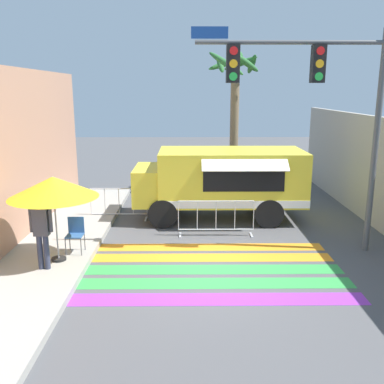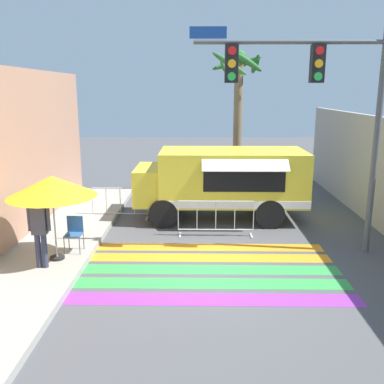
# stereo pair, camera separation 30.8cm
# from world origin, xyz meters

# --- Properties ---
(ground_plane) EXTENTS (60.00, 60.00, 0.00)m
(ground_plane) POSITION_xyz_m (0.00, 0.00, 0.00)
(ground_plane) COLOR #4C4C4F
(crosswalk_painted) EXTENTS (6.40, 3.60, 0.01)m
(crosswalk_painted) POSITION_xyz_m (0.00, -0.04, 0.00)
(crosswalk_painted) COLOR purple
(crosswalk_painted) RESTS_ON ground_plane
(food_truck) EXTENTS (5.57, 2.74, 2.32)m
(food_truck) POSITION_xyz_m (0.47, 4.26, 1.38)
(food_truck) COLOR yellow
(food_truck) RESTS_ON ground_plane
(traffic_signal_pole) EXTENTS (4.84, 0.29, 5.74)m
(traffic_signal_pole) POSITION_xyz_m (2.70, 1.24, 4.18)
(traffic_signal_pole) COLOR #515456
(traffic_signal_pole) RESTS_ON ground_plane
(patio_umbrella) EXTENTS (2.12, 2.12, 2.10)m
(patio_umbrella) POSITION_xyz_m (-3.72, 0.19, 2.01)
(patio_umbrella) COLOR black
(patio_umbrella) RESTS_ON sidewalk_left
(folding_chair) EXTENTS (0.41, 0.41, 0.90)m
(folding_chair) POSITION_xyz_m (-3.43, 0.78, 0.72)
(folding_chair) COLOR #4C4C51
(folding_chair) RESTS_ON sidewalk_left
(vendor_person) EXTENTS (0.53, 0.23, 1.75)m
(vendor_person) POSITION_xyz_m (-3.90, -0.32, 1.17)
(vendor_person) COLOR #2D3347
(vendor_person) RESTS_ON sidewalk_left
(barricade_front) EXTENTS (2.26, 0.44, 1.09)m
(barricade_front) POSITION_xyz_m (0.30, 2.45, 0.55)
(barricade_front) COLOR #B7BABF
(barricade_front) RESTS_ON ground_plane
(barricade_side) EXTENTS (1.90, 0.44, 1.09)m
(barricade_side) POSITION_xyz_m (-2.84, 4.12, 0.54)
(barricade_side) COLOR #B7BABF
(barricade_side) RESTS_ON ground_plane
(palm_tree) EXTENTS (2.21, 2.47, 5.81)m
(palm_tree) POSITION_xyz_m (1.38, 8.21, 4.06)
(palm_tree) COLOR #7A664C
(palm_tree) RESTS_ON ground_plane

